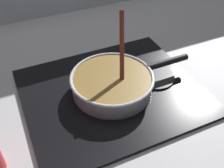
# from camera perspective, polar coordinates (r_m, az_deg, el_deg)

# --- Properties ---
(ground) EXTENTS (2.40, 1.60, 0.04)m
(ground) POSITION_cam_1_polar(r_m,az_deg,el_deg) (0.79, 5.07, -9.85)
(ground) COLOR #B7B7BC
(hob_plate) EXTENTS (0.56, 0.48, 0.01)m
(hob_plate) POSITION_cam_1_polar(r_m,az_deg,el_deg) (0.87, 0.00, -1.68)
(hob_plate) COLOR black
(hob_plate) RESTS_ON ground
(burner_ring) EXTENTS (0.17, 0.17, 0.01)m
(burner_ring) POSITION_cam_1_polar(r_m,az_deg,el_deg) (0.86, 0.00, -1.19)
(burner_ring) COLOR #592D0C
(burner_ring) RESTS_ON hob_plate
(spare_burner) EXTENTS (0.13, 0.13, 0.01)m
(spare_burner) POSITION_cam_1_polar(r_m,az_deg,el_deg) (0.92, 9.19, 1.57)
(spare_burner) COLOR #262628
(spare_burner) RESTS_ON hob_plate
(cooking_pan) EXTENTS (0.42, 0.27, 0.23)m
(cooking_pan) POSITION_cam_1_polar(r_m,az_deg,el_deg) (0.84, 0.14, 0.33)
(cooking_pan) COLOR silver
(cooking_pan) RESTS_ON hob_plate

